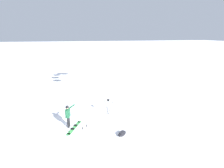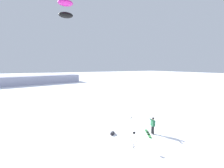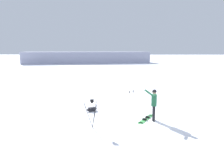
% 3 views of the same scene
% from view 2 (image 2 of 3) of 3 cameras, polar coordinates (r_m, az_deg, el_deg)
% --- Properties ---
extents(ground_plane, '(300.00, 300.00, 0.00)m').
position_cam_2_polar(ground_plane, '(14.63, 13.29, -18.88)').
color(ground_plane, white).
extents(snowboarder, '(0.46, 0.70, 1.66)m').
position_cam_2_polar(snowboarder, '(14.47, 15.90, -14.99)').
color(snowboarder, black).
rests_on(snowboarder, ground_plane).
extents(snowboard, '(1.67, 1.03, 0.10)m').
position_cam_2_polar(snowboard, '(14.78, 14.12, -18.53)').
color(snowboard, '#3F994C').
rests_on(snowboard, ground_plane).
extents(gear_bag_large, '(0.74, 0.77, 0.23)m').
position_cam_2_polar(gear_bag_large, '(14.23, 0.17, -18.93)').
color(gear_bag_large, black).
rests_on(gear_bag_large, ground_plane).
extents(camera_tripod, '(0.68, 0.65, 1.34)m').
position_cam_2_polar(camera_tripod, '(11.90, 8.73, -19.99)').
color(camera_tripod, '#262628').
rests_on(camera_tripod, ground_plane).
extents(ski_poles, '(0.42, 0.47, 1.18)m').
position_cam_2_polar(ski_poles, '(15.35, 7.59, -14.29)').
color(ski_poles, gray).
rests_on(ski_poles, ground_plane).
extents(distant_ridge, '(13.95, 33.87, 3.01)m').
position_cam_2_polar(distant_ridge, '(59.99, -29.05, 1.47)').
color(distant_ridge, '#A4A6BF').
rests_on(distant_ridge, ground_plane).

